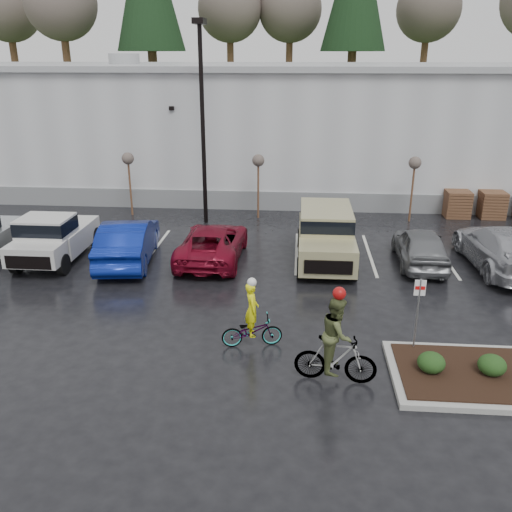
# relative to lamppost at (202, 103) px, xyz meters

# --- Properties ---
(ground) EXTENTS (120.00, 120.00, 0.00)m
(ground) POSITION_rel_lamppost_xyz_m (4.00, -12.00, -5.69)
(ground) COLOR black
(ground) RESTS_ON ground
(warehouse) EXTENTS (60.50, 15.50, 7.20)m
(warehouse) POSITION_rel_lamppost_xyz_m (4.00, 9.99, -2.04)
(warehouse) COLOR #B2B4B7
(warehouse) RESTS_ON ground
(wooded_ridge) EXTENTS (80.00, 25.00, 6.00)m
(wooded_ridge) POSITION_rel_lamppost_xyz_m (4.00, 33.00, -2.69)
(wooded_ridge) COLOR #273D19
(wooded_ridge) RESTS_ON ground
(lamppost) EXTENTS (0.50, 1.00, 9.22)m
(lamppost) POSITION_rel_lamppost_xyz_m (0.00, 0.00, 0.00)
(lamppost) COLOR black
(lamppost) RESTS_ON ground
(sapling_west) EXTENTS (0.60, 0.60, 3.20)m
(sapling_west) POSITION_rel_lamppost_xyz_m (-4.00, 1.00, -2.96)
(sapling_west) COLOR #4A341D
(sapling_west) RESTS_ON ground
(sapling_mid) EXTENTS (0.60, 0.60, 3.20)m
(sapling_mid) POSITION_rel_lamppost_xyz_m (2.50, 1.00, -2.96)
(sapling_mid) COLOR #4A341D
(sapling_mid) RESTS_ON ground
(sapling_east) EXTENTS (0.60, 0.60, 3.20)m
(sapling_east) POSITION_rel_lamppost_xyz_m (10.00, 1.00, -2.96)
(sapling_east) COLOR #4A341D
(sapling_east) RESTS_ON ground
(pallet_stack_a) EXTENTS (1.20, 1.20, 1.35)m
(pallet_stack_a) POSITION_rel_lamppost_xyz_m (12.50, 2.00, -5.01)
(pallet_stack_a) COLOR #4A341D
(pallet_stack_a) RESTS_ON ground
(pallet_stack_b) EXTENTS (1.20, 1.20, 1.35)m
(pallet_stack_b) POSITION_rel_lamppost_xyz_m (14.20, 2.00, -5.01)
(pallet_stack_b) COLOR #4A341D
(pallet_stack_b) RESTS_ON ground
(shrub_a) EXTENTS (0.70, 0.70, 0.52)m
(shrub_a) POSITION_rel_lamppost_xyz_m (8.00, -13.00, -5.27)
(shrub_a) COLOR black
(shrub_a) RESTS_ON curb_island
(shrub_b) EXTENTS (0.70, 0.70, 0.52)m
(shrub_b) POSITION_rel_lamppost_xyz_m (9.50, -13.00, -5.27)
(shrub_b) COLOR black
(shrub_b) RESTS_ON curb_island
(fire_lane_sign) EXTENTS (0.30, 0.05, 2.20)m
(fire_lane_sign) POSITION_rel_lamppost_xyz_m (7.80, -11.80, -4.28)
(fire_lane_sign) COLOR gray
(fire_lane_sign) RESTS_ON ground
(pickup_white) EXTENTS (2.10, 5.20, 1.96)m
(pickup_white) POSITION_rel_lamppost_xyz_m (-5.09, -5.30, -4.71)
(pickup_white) COLOR beige
(pickup_white) RESTS_ON ground
(car_blue) EXTENTS (2.45, 5.36, 1.71)m
(car_blue) POSITION_rel_lamppost_xyz_m (-2.14, -5.56, -4.83)
(car_blue) COLOR navy
(car_blue) RESTS_ON ground
(car_red) EXTENTS (2.46, 5.17, 1.42)m
(car_red) POSITION_rel_lamppost_xyz_m (1.15, -5.07, -4.97)
(car_red) COLOR maroon
(car_red) RESTS_ON ground
(suv_tan) EXTENTS (2.20, 5.10, 2.06)m
(suv_tan) POSITION_rel_lamppost_xyz_m (5.63, -4.95, -4.66)
(suv_tan) COLOR tan
(suv_tan) RESTS_ON ground
(car_grey) EXTENTS (1.85, 4.38, 1.48)m
(car_grey) POSITION_rel_lamppost_xyz_m (9.30, -4.90, -4.95)
(car_grey) COLOR slate
(car_grey) RESTS_ON ground
(car_far_silver) EXTENTS (2.60, 5.83, 1.66)m
(car_far_silver) POSITION_rel_lamppost_xyz_m (12.31, -5.10, -4.86)
(car_far_silver) COLOR #AEAFB6
(car_far_silver) RESTS_ON ground
(cyclist_hivis) EXTENTS (1.80, 0.92, 2.08)m
(cyclist_hivis) POSITION_rel_lamppost_xyz_m (3.32, -11.79, -5.03)
(cyclist_hivis) COLOR #3F3F44
(cyclist_hivis) RESTS_ON ground
(cyclist_olive) EXTENTS (2.04, 1.00, 2.58)m
(cyclist_olive) POSITION_rel_lamppost_xyz_m (5.55, -13.38, -4.76)
(cyclist_olive) COLOR #3F3F44
(cyclist_olive) RESTS_ON ground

